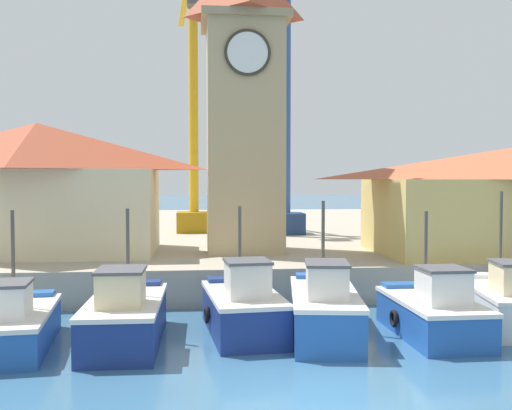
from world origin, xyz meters
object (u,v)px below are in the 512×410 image
at_px(fishing_boat_center, 243,308).
at_px(warehouse_left, 37,187).
at_px(fishing_boat_right_inner, 433,312).
at_px(fishing_boat_left_inner, 9,324).
at_px(fishing_boat_right_outer, 506,303).
at_px(port_crane_near, 284,83).
at_px(fishing_boat_mid_left, 125,316).
at_px(port_crane_far, 193,130).
at_px(clock_tower, 244,94).
at_px(fishing_boat_mid_right, 324,309).

relative_size(fishing_boat_center, warehouse_left, 0.44).
bearing_deg(fishing_boat_right_inner, fishing_boat_left_inner, -179.58).
height_order(fishing_boat_right_outer, port_crane_near, port_crane_near).
bearing_deg(fishing_boat_mid_left, port_crane_far, 84.69).
xyz_separation_m(clock_tower, port_crane_near, (2.96, 8.33, 1.84)).
bearing_deg(warehouse_left, fishing_boat_mid_left, -63.56).
relative_size(fishing_boat_left_inner, fishing_boat_center, 1.03).
bearing_deg(port_crane_far, fishing_boat_mid_right, -78.61).
bearing_deg(fishing_boat_right_outer, fishing_boat_center, -179.11).
height_order(warehouse_left, port_crane_far, port_crane_far).
distance_m(fishing_boat_mid_right, warehouse_left, 14.31).
relative_size(fishing_boat_mid_left, warehouse_left, 0.48).
relative_size(fishing_boat_mid_left, fishing_boat_right_inner, 1.14).
height_order(fishing_boat_left_inner, port_crane_near, port_crane_near).
relative_size(fishing_boat_right_outer, clock_tower, 0.33).
relative_size(fishing_boat_center, port_crane_far, 0.27).
height_order(fishing_boat_mid_left, clock_tower, clock_tower).
distance_m(fishing_boat_left_inner, port_crane_near, 22.51).
bearing_deg(fishing_boat_right_outer, warehouse_left, 151.35).
relative_size(clock_tower, port_crane_far, 0.87).
distance_m(clock_tower, port_crane_near, 9.03).
relative_size(fishing_boat_mid_right, fishing_boat_right_outer, 1.11).
height_order(fishing_boat_left_inner, clock_tower, clock_tower).
height_order(warehouse_left, port_crane_near, port_crane_near).
height_order(fishing_boat_mid_right, clock_tower, clock_tower).
height_order(fishing_boat_right_inner, clock_tower, clock_tower).
height_order(clock_tower, warehouse_left, clock_tower).
distance_m(fishing_boat_left_inner, fishing_boat_mid_right, 8.56).
xyz_separation_m(fishing_boat_mid_right, fishing_boat_right_outer, (5.76, 0.56, -0.06)).
xyz_separation_m(fishing_boat_mid_left, warehouse_left, (-4.74, 9.54, 3.40)).
relative_size(fishing_boat_left_inner, port_crane_near, 0.22).
height_order(clock_tower, port_crane_near, port_crane_near).
height_order(fishing_boat_mid_right, warehouse_left, warehouse_left).
bearing_deg(fishing_boat_center, warehouse_left, 132.01).
bearing_deg(fishing_boat_right_outer, fishing_boat_left_inner, -175.97).
xyz_separation_m(fishing_boat_left_inner, fishing_boat_mid_right, (8.55, 0.44, 0.14)).
distance_m(fishing_boat_center, fishing_boat_right_inner, 5.41).
xyz_separation_m(fishing_boat_left_inner, warehouse_left, (-1.76, 9.78, 3.51)).
distance_m(fishing_boat_mid_right, port_crane_far, 20.31).
bearing_deg(clock_tower, fishing_boat_right_outer, -49.55).
height_order(fishing_boat_right_inner, port_crane_near, port_crane_near).
distance_m(fishing_boat_right_outer, clock_tower, 13.48).
distance_m(port_crane_near, port_crane_far, 5.98).
relative_size(fishing_boat_center, fishing_boat_right_outer, 0.94).
height_order(fishing_boat_center, warehouse_left, warehouse_left).
bearing_deg(fishing_boat_mid_right, fishing_boat_center, 169.21).
bearing_deg(warehouse_left, fishing_boat_center, -47.99).
bearing_deg(fishing_boat_left_inner, fishing_boat_right_inner, 0.42).
distance_m(fishing_boat_center, port_crane_near, 19.71).
bearing_deg(fishing_boat_left_inner, warehouse_left, 100.21).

